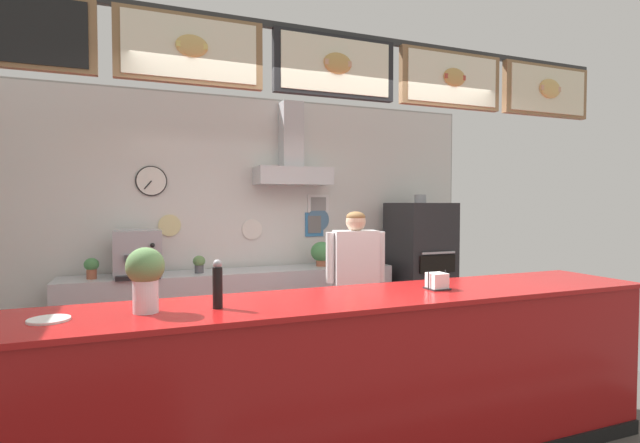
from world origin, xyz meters
TOP-DOWN VIEW (x-y plane):
  - back_wall_assembly at (0.02, 2.35)m, footprint 5.63×2.66m
  - service_counter at (0.00, -0.31)m, footprint 4.30×0.73m
  - back_prep_counter at (-0.21, 2.09)m, footprint 3.49×0.53m
  - pizza_oven at (1.99, 1.93)m, footprint 0.63×0.74m
  - shop_worker at (0.69, 1.04)m, footprint 0.55×0.30m
  - espresso_machine at (-1.20, 2.06)m, footprint 0.44×0.46m
  - potted_basil at (0.77, 2.09)m, footprint 0.25×0.25m
  - potted_sage at (1.25, 2.08)m, footprint 0.16×0.16m
  - potted_oregano at (-0.61, 2.06)m, footprint 0.12×0.12m
  - potted_thyme at (-1.62, 2.05)m, footprint 0.13×0.13m
  - pepper_grinder at (-0.82, -0.34)m, footprint 0.05×0.05m
  - condiment_plate at (-1.63, -0.31)m, footprint 0.19×0.19m
  - basil_vase at (-1.19, -0.30)m, footprint 0.20×0.20m
  - napkin_holder at (0.63, -0.30)m, footprint 0.14×0.13m

SIDE VIEW (x-z plane):
  - back_prep_counter at x=-0.21m, z-range -0.01..0.93m
  - service_counter at x=0.00m, z-range 0.00..1.08m
  - pizza_oven at x=1.99m, z-range -0.05..1.71m
  - shop_worker at x=0.69m, z-range 0.06..1.64m
  - potted_oregano at x=-0.61m, z-range 0.94..1.12m
  - potted_thyme at x=-1.62m, z-range 0.95..1.15m
  - potted_sage at x=1.25m, z-range 0.95..1.16m
  - potted_basil at x=0.77m, z-range 0.95..1.23m
  - condiment_plate at x=-1.63m, z-range 1.08..1.10m
  - napkin_holder at x=0.63m, z-range 1.07..1.20m
  - espresso_machine at x=-1.20m, z-range 0.93..1.39m
  - pepper_grinder at x=-0.82m, z-range 1.08..1.35m
  - basil_vase at x=-1.19m, z-range 1.10..1.44m
  - back_wall_assembly at x=0.02m, z-range 0.09..2.95m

